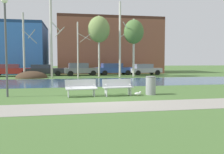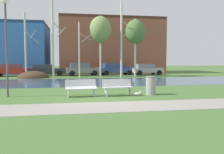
{
  "view_description": "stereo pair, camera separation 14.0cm",
  "coord_description": "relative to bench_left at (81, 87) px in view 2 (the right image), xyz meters",
  "views": [
    {
      "loc": [
        -1.49,
        -11.34,
        1.85
      ],
      "look_at": [
        0.66,
        0.78,
        0.98
      ],
      "focal_mm": 37.36,
      "sensor_mm": 36.0,
      "label": 1
    },
    {
      "loc": [
        -1.35,
        -11.36,
        1.85
      ],
      "look_at": [
        0.66,
        0.78,
        0.98
      ],
      "focal_mm": 37.36,
      "sensor_mm": 36.0,
      "label": 2
    }
  ],
  "objects": [
    {
      "name": "parked_sedan_second_dark",
      "position": [
        -3.68,
        17.27,
        0.27
      ],
      "size": [
        4.61,
        2.27,
        1.38
      ],
      "color": "#282B30",
      "rests_on": "ground"
    },
    {
      "name": "building_brick_low",
      "position": [
        5.24,
        24.08,
        3.54
      ],
      "size": [
        14.91,
        9.27,
        8.03
      ],
      "color": "brown",
      "rests_on": "ground"
    },
    {
      "name": "parked_suv_fifth_silver",
      "position": [
        8.9,
        17.01,
        0.28
      ],
      "size": [
        4.23,
        2.35,
        1.42
      ],
      "color": "#B2B5BC",
      "rests_on": "ground"
    },
    {
      "name": "ground_plane",
      "position": [
        0.97,
        9.35,
        -0.47
      ],
      "size": [
        120.0,
        120.0,
        0.0
      ],
      "primitive_type": "plane",
      "color": "#476B33"
    },
    {
      "name": "streetlamp",
      "position": [
        -3.71,
        0.53,
        2.9
      ],
      "size": [
        0.32,
        0.32,
        5.0
      ],
      "color": "#4C4C51",
      "rests_on": "ground"
    },
    {
      "name": "birch_center_right",
      "position": [
        5.07,
        14.14,
        3.82
      ],
      "size": [
        1.33,
        2.26,
        8.5
      ],
      "color": "beige",
      "rests_on": "ground"
    },
    {
      "name": "parked_wagon_fourth_blue",
      "position": [
        4.95,
        17.42,
        0.32
      ],
      "size": [
        4.73,
        2.3,
        1.5
      ],
      "color": "#2D4793",
      "rests_on": "ground"
    },
    {
      "name": "bench_left",
      "position": [
        0.0,
        0.0,
        0.0
      ],
      "size": [
        1.65,
        0.72,
        0.87
      ],
      "color": "silver",
      "rests_on": "ground"
    },
    {
      "name": "paved_path_strip",
      "position": [
        0.97,
        -2.91,
        -0.47
      ],
      "size": [
        60.0,
        2.16,
        0.01
      ],
      "primitive_type": "cube",
      "color": "gray",
      "rests_on": "ground"
    },
    {
      "name": "birch_left",
      "position": [
        -2.54,
        14.36,
        3.95
      ],
      "size": [
        1.6,
        2.41,
        8.75
      ],
      "color": "beige",
      "rests_on": "ground"
    },
    {
      "name": "birch_right",
      "position": [
        6.63,
        14.05,
        4.62
      ],
      "size": [
        2.28,
        2.28,
        6.59
      ],
      "color": "beige",
      "rests_on": "ground"
    },
    {
      "name": "birch_far_left",
      "position": [
        -5.39,
        14.34,
        3.07
      ],
      "size": [
        1.52,
        2.64,
        6.94
      ],
      "color": "#BCB7A8",
      "rests_on": "ground"
    },
    {
      "name": "birch_center_left",
      "position": [
        0.32,
        13.64,
        2.63
      ],
      "size": [
        1.46,
        2.69,
        6.01
      ],
      "color": "beige",
      "rests_on": "ground"
    },
    {
      "name": "river_band",
      "position": [
        0.97,
        8.18,
        -0.47
      ],
      "size": [
        80.0,
        7.91,
        0.01
      ],
      "primitive_type": "cube",
      "color": "#33516B",
      "rests_on": "ground"
    },
    {
      "name": "seagull",
      "position": [
        2.93,
        -0.34,
        -0.34
      ],
      "size": [
        0.39,
        0.15,
        0.25
      ],
      "color": "white",
      "rests_on": "ground"
    },
    {
      "name": "birch_center",
      "position": [
        2.69,
        14.59,
        4.89
      ],
      "size": [
        2.46,
        2.46,
        6.91
      ],
      "color": "beige",
      "rests_on": "ground"
    },
    {
      "name": "trash_bin",
      "position": [
        3.75,
        0.04,
        0.04
      ],
      "size": [
        0.56,
        0.56,
        1.0
      ],
      "color": "gray",
      "rests_on": "ground"
    },
    {
      "name": "parked_hatch_third_grey",
      "position": [
        0.64,
        17.1,
        0.33
      ],
      "size": [
        4.31,
        2.41,
        1.55
      ],
      "color": "slate",
      "rests_on": "ground"
    },
    {
      "name": "parked_van_nearest_red",
      "position": [
        -7.54,
        17.04,
        0.3
      ],
      "size": [
        4.74,
        2.28,
        1.44
      ],
      "color": "maroon",
      "rests_on": "ground"
    },
    {
      "name": "bench_right",
      "position": [
        1.92,
        0.0,
        0.0
      ],
      "size": [
        1.65,
        0.72,
        0.87
      ],
      "color": "silver",
      "rests_on": "ground"
    },
    {
      "name": "soil_mound",
      "position": [
        -4.64,
        13.93,
        -0.47
      ],
      "size": [
        3.31,
        2.95,
        1.49
      ],
      "primitive_type": "ellipsoid",
      "color": "#423021",
      "rests_on": "ground"
    },
    {
      "name": "building_blue_store",
      "position": [
        -9.31,
        24.09,
        3.08
      ],
      "size": [
        10.37,
        8.74,
        7.11
      ],
      "color": "#3870C6",
      "rests_on": "ground"
    }
  ]
}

